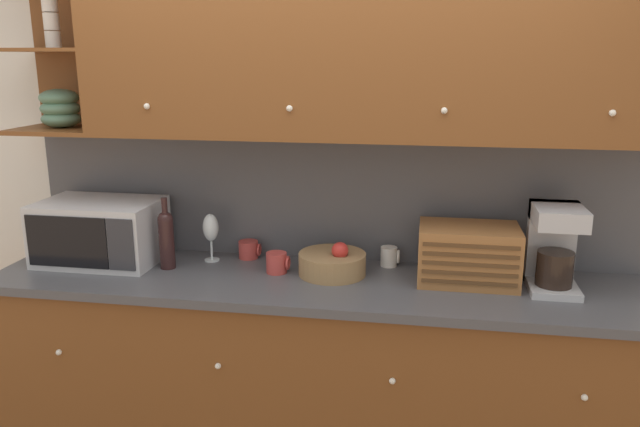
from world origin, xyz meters
name	(u,v)px	position (x,y,z in m)	size (l,w,h in m)	color
wall_back	(329,187)	(0.00, 0.03, 1.30)	(5.30, 0.06, 2.60)	white
counter_unit	(317,376)	(0.00, -0.31, 0.48)	(2.92, 0.65, 0.96)	brown
backsplash_panel	(327,197)	(0.00, -0.01, 1.26)	(2.90, 0.01, 0.61)	#4C4C51
upper_cabinets	(360,46)	(0.16, -0.18, 1.95)	(2.90, 0.38, 0.78)	brown
microwave	(100,231)	(-1.06, -0.24, 1.10)	(0.56, 0.38, 0.30)	silver
wine_bottle	(166,237)	(-0.71, -0.28, 1.11)	(0.07, 0.07, 0.34)	black
wine_glass	(211,229)	(-0.54, -0.15, 1.11)	(0.08, 0.08, 0.23)	silver
mug	(249,250)	(-0.38, -0.08, 1.00)	(0.11, 0.10, 0.09)	#B73D38
mug_blue_second	(277,263)	(-0.19, -0.26, 1.00)	(0.11, 0.09, 0.09)	#B73D38
fruit_basket	(333,263)	(0.06, -0.24, 1.01)	(0.30, 0.30, 0.16)	#937047
mug_patterned_third	(390,256)	(0.31, -0.08, 1.00)	(0.09, 0.08, 0.09)	silver
bread_box	(468,254)	(0.65, -0.23, 1.08)	(0.43, 0.29, 0.25)	#996033
coffee_maker	(554,246)	(1.00, -0.25, 1.14)	(0.20, 0.26, 0.36)	#B7B7BC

